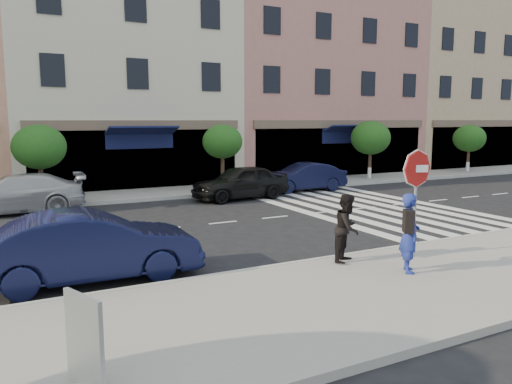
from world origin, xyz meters
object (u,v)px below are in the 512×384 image
car_far_mid (241,182)px  car_far_right (304,177)px  poster_board (85,343)px  car_near_mid (91,247)px  walker (347,228)px  stop_sign (417,179)px  photographer (410,233)px  car_far_left (14,194)px

car_far_mid → car_far_right: bearing=96.1°
poster_board → car_far_right: 18.66m
car_near_mid → car_far_right: size_ratio=1.11×
poster_board → car_near_mid: (0.85, 4.68, 0.02)m
walker → car_near_mid: (-5.39, 1.73, -0.19)m
car_near_mid → stop_sign: bearing=-105.2°
walker → poster_board: (-6.24, -2.95, -0.21)m
car_near_mid → car_far_right: car_near_mid is taller
photographer → car_far_left: (-7.21, 12.36, -0.29)m
car_far_left → car_far_mid: car_far_mid is taller
walker → car_far_mid: (2.26, 10.27, -0.20)m
stop_sign → car_far_right: (4.38, 11.53, -1.34)m
car_far_mid → poster_board: bearing=-39.0°
walker → car_far_left: (-6.53, 11.10, -0.23)m
stop_sign → car_far_mid: bearing=105.9°
car_near_mid → car_far_mid: (7.65, 8.53, -0.02)m
car_far_right → car_far_mid: bearing=-74.0°
stop_sign → photographer: (-0.97, -0.83, -1.01)m
walker → car_far_right: walker is taller
photographer → car_far_right: (5.35, 12.36, -0.33)m
poster_board → car_far_right: car_far_right is taller
walker → car_far_mid: 10.52m
car_far_right → walker: bearing=-24.9°
stop_sign → car_far_right: 12.41m
walker → car_near_mid: size_ratio=0.35×
poster_board → car_far_left: size_ratio=0.24×
stop_sign → poster_board: bearing=-143.2°
car_far_mid → photographer: bearing=-14.1°
walker → car_far_right: size_ratio=0.39×
car_far_mid → walker: bearing=-18.7°
stop_sign → car_far_left: 14.19m
walker → car_near_mid: 5.67m
stop_sign → photographer: size_ratio=1.51×
car_near_mid → car_far_mid: 11.46m
photographer → poster_board: 7.13m
car_near_mid → car_far_left: bearing=8.8°
car_far_left → car_near_mid: bearing=10.1°
photographer → car_far_right: 13.47m
poster_board → car_far_mid: size_ratio=0.28×
car_near_mid → car_far_left: (-1.14, 9.37, -0.04)m
car_far_left → car_far_mid: size_ratio=1.14×
stop_sign → car_near_mid: 7.48m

